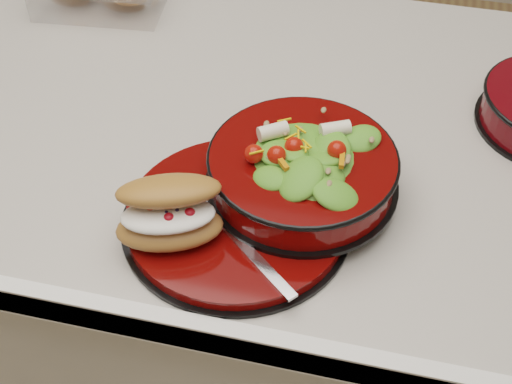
% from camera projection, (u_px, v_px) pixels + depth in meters
% --- Properties ---
extents(island_counter, '(1.24, 0.74, 0.90)m').
position_uv_depth(island_counter, '(262.00, 300.00, 1.34)').
color(island_counter, silver).
rests_on(island_counter, ground).
extents(dinner_plate, '(0.28, 0.28, 0.02)m').
position_uv_depth(dinner_plate, '(237.00, 218.00, 0.87)').
color(dinner_plate, black).
rests_on(dinner_plate, island_counter).
extents(salad_bowl, '(0.24, 0.24, 0.10)m').
position_uv_depth(salad_bowl, '(303.00, 163.00, 0.87)').
color(salad_bowl, black).
rests_on(salad_bowl, dinner_plate).
extents(croissant, '(0.14, 0.12, 0.08)m').
position_uv_depth(croissant, '(170.00, 213.00, 0.82)').
color(croissant, '#A26231').
rests_on(croissant, dinner_plate).
extents(fork, '(0.15, 0.13, 0.00)m').
position_uv_depth(fork, '(241.00, 243.00, 0.83)').
color(fork, silver).
rests_on(fork, dinner_plate).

